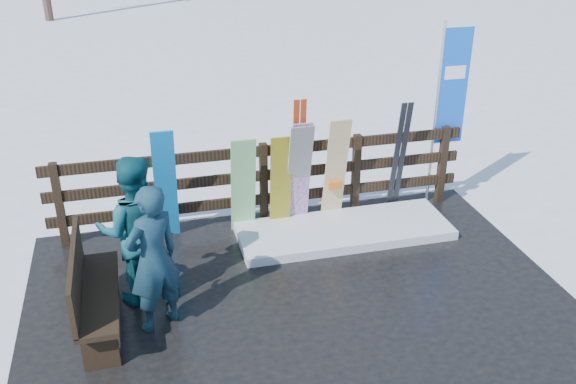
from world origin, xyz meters
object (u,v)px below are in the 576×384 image
object	(u,v)px
snowboard_1	(243,186)
snowboard_2	(281,183)
snowboard_4	(299,176)
snowboard_3	(300,175)
person_back	(135,230)
rental_flag	(449,94)
person_front	(153,259)
snowboard_5	(336,171)
snowboard_0	(166,186)
bench	(90,289)

from	to	relation	value
snowboard_1	snowboard_2	size ratio (longest dim) A/B	1.03
snowboard_1	snowboard_2	world-z (taller)	snowboard_1
snowboard_2	snowboard_4	distance (m)	0.26
snowboard_3	snowboard_2	bearing A→B (deg)	180.00
person_back	rental_flag	bearing A→B (deg)	-157.47
snowboard_1	person_front	xyz separation A→B (m)	(-1.23, -1.71, 0.13)
rental_flag	person_back	distance (m)	4.60
snowboard_2	snowboard_5	size ratio (longest dim) A/B	0.86
snowboard_5	rental_flag	distance (m)	1.90
snowboard_3	person_front	bearing A→B (deg)	-139.33
snowboard_0	snowboard_4	distance (m)	1.72
snowboard_1	snowboard_4	size ratio (longest dim) A/B	0.91
bench	snowboard_4	bearing A→B (deg)	32.09
snowboard_0	rental_flag	xyz separation A→B (m)	(3.90, 0.27, 0.81)
snowboard_2	rental_flag	bearing A→B (deg)	6.35
bench	snowboard_0	xyz separation A→B (m)	(0.91, 1.65, 0.28)
person_front	snowboard_5	bearing A→B (deg)	-175.00
rental_flag	snowboard_1	bearing A→B (deg)	-174.72
snowboard_2	snowboard_5	world-z (taller)	snowboard_5
person_back	snowboard_1	bearing A→B (deg)	-135.88
bench	snowboard_3	xyz separation A→B (m)	(2.65, 1.65, 0.24)
snowboard_4	snowboard_2	bearing A→B (deg)	180.00
bench	snowboard_5	size ratio (longest dim) A/B	0.97
snowboard_5	snowboard_4	bearing A→B (deg)	180.00
snowboard_2	snowboard_3	bearing A→B (deg)	0.00
snowboard_3	rental_flag	bearing A→B (deg)	7.12
snowboard_4	snowboard_5	distance (m)	0.51
snowboard_2	snowboard_3	world-z (taller)	snowboard_3
snowboard_1	snowboard_4	distance (m)	0.74
snowboard_4	person_back	distance (m)	2.42
snowboard_0	snowboard_4	size ratio (longest dim) A/B	1.07
snowboard_0	snowboard_4	world-z (taller)	snowboard_0
snowboard_0	snowboard_3	bearing A→B (deg)	-0.00
snowboard_0	snowboard_5	bearing A→B (deg)	-0.00
snowboard_1	snowboard_3	xyz separation A→B (m)	(0.76, 0.00, 0.07)
snowboard_2	rental_flag	size ratio (longest dim) A/B	0.51
snowboard_2	snowboard_5	bearing A→B (deg)	0.00
snowboard_2	snowboard_0	bearing A→B (deg)	180.00
snowboard_4	rental_flag	distance (m)	2.36
snowboard_4	snowboard_3	bearing A→B (deg)	0.00
snowboard_4	rental_flag	xyz separation A→B (m)	(2.18, 0.27, 0.86)
snowboard_0	snowboard_3	world-z (taller)	snowboard_0
snowboard_0	person_back	size ratio (longest dim) A/B	0.96
snowboard_5	person_front	distance (m)	3.01
snowboard_0	snowboard_2	xyz separation A→B (m)	(1.47, -0.00, -0.13)
snowboard_4	rental_flag	world-z (taller)	rental_flag
snowboard_2	person_back	xyz separation A→B (m)	(-1.88, -1.16, 0.19)
snowboard_1	bench	bearing A→B (deg)	-138.89
snowboard_0	snowboard_4	xyz separation A→B (m)	(1.72, -0.00, -0.05)
bench	snowboard_1	xyz separation A→B (m)	(1.89, 1.65, 0.17)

